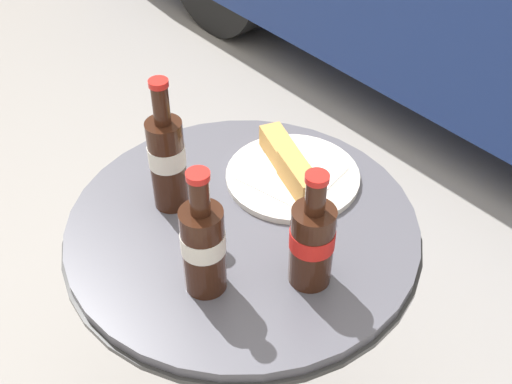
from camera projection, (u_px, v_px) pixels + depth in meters
bistro_table at (244, 294)px, 1.22m from camera, size 0.62×0.62×0.72m
cola_bottle_left at (167, 159)px, 1.07m from camera, size 0.06×0.06×0.25m
cola_bottle_right at (312, 241)px, 0.95m from camera, size 0.07×0.07×0.21m
cola_bottle_center at (203, 245)px, 0.93m from camera, size 0.07×0.07×0.22m
lunch_plate_near at (292, 172)px, 1.17m from camera, size 0.25×0.25×0.07m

